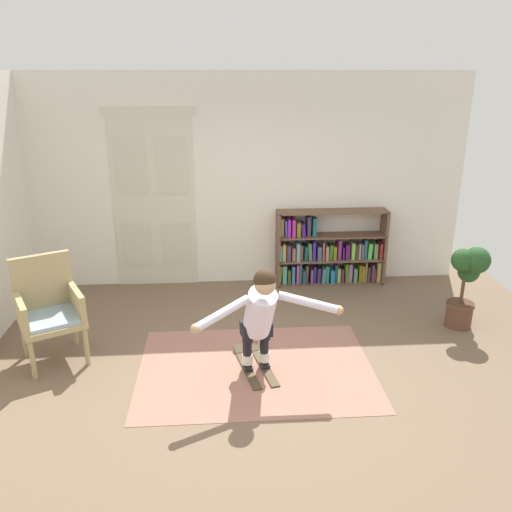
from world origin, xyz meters
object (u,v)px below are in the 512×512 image
object	(u,v)px
bookshelf	(327,254)
potted_plant	(467,279)
wicker_chair	(49,307)
skis_pair	(255,365)
person_skier	(260,312)

from	to	relation	value
bookshelf	potted_plant	distance (m)	2.00
wicker_chair	skis_pair	bearing A→B (deg)	-9.48
skis_pair	person_skier	bearing A→B (deg)	-78.06
potted_plant	skis_pair	world-z (taller)	potted_plant
potted_plant	person_skier	world-z (taller)	person_skier
person_skier	skis_pair	bearing A→B (deg)	101.94
potted_plant	skis_pair	xyz separation A→B (m)	(-2.52, -0.73, -0.59)
skis_pair	potted_plant	bearing A→B (deg)	16.13
person_skier	wicker_chair	bearing A→B (deg)	165.87
wicker_chair	bookshelf	bearing A→B (deg)	29.34
potted_plant	person_skier	bearing A→B (deg)	-159.69
potted_plant	wicker_chair	bearing A→B (deg)	-175.38
bookshelf	person_skier	world-z (taller)	person_skier
wicker_chair	person_skier	xyz separation A→B (m)	(2.15, -0.54, 0.13)
wicker_chair	person_skier	world-z (taller)	person_skier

